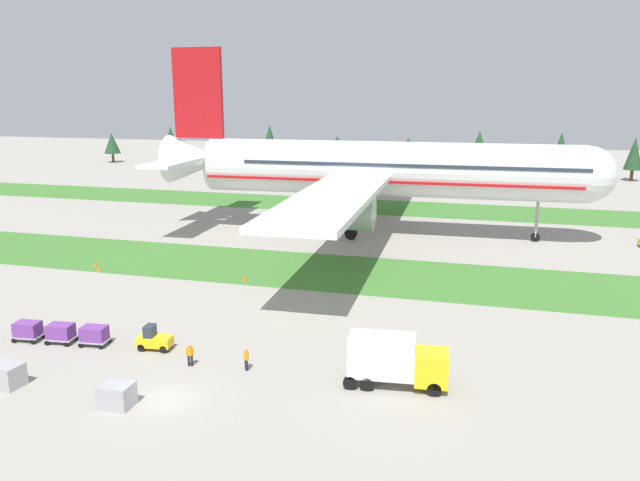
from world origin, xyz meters
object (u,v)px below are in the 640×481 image
Objects in this scene: cargo_dolly_third at (28,330)px; uld_container_2 at (117,395)px; cargo_dolly_lead at (94,334)px; ground_crew_loader at (246,358)px; baggage_tug at (154,339)px; taxiway_marker_0 at (99,268)px; airliner at (376,168)px; catering_truck at (395,359)px; taxiway_marker_1 at (244,278)px; cargo_dolly_second at (61,332)px; uld_container_1 at (117,395)px; ground_crew_marshaller at (190,354)px; taxiway_marker_2 at (95,264)px; uld_container_0 at (7,375)px.

uld_container_2 is at bearing 54.18° from cargo_dolly_third.
cargo_dolly_lead is 1.35× the size of ground_crew_loader.
taxiway_marker_0 is (-17.38, 17.91, -0.59)m from baggage_tug.
airliner is 38.86m from taxiway_marker_0.
cargo_dolly_lead is 0.33× the size of catering_truck.
baggage_tug is at bearing 90.00° from cargo_dolly_lead.
catering_truck is at bearing -45.91° from taxiway_marker_1.
cargo_dolly_second is 0.33× the size of catering_truck.
cargo_dolly_second is 12.87m from uld_container_1.
cargo_dolly_lead is (-5.00, -0.51, 0.10)m from baggage_tug.
ground_crew_loader is at bearing 82.75° from cargo_dolly_third.
baggage_tug is 8.48m from ground_crew_loader.
ground_crew_marshaller is (-14.94, -0.80, -1.01)m from catering_truck.
taxiway_marker_1 is at bearing -21.66° from airliner.
catering_truck reaches higher than uld_container_2.
taxiway_marker_2 is (-21.10, 27.91, -0.49)m from uld_container_2.
cargo_dolly_second is 7.50m from uld_container_0.
taxiway_marker_2 is (-8.00, 20.34, -0.64)m from cargo_dolly_third.
uld_container_0 is 3.55× the size of taxiway_marker_2.
uld_container_1 is at bearing 54.28° from cargo_dolly_third.
uld_container_0 is (1.41, -7.36, -0.12)m from cargo_dolly_second.
airliner is 32.94× the size of cargo_dolly_lead.
catering_truck reaches higher than uld_container_1.
catering_truck is 4.10× the size of ground_crew_loader.
baggage_tug is 3.90× the size of taxiway_marker_1.
uld_container_0 is (-10.56, -6.19, -0.15)m from ground_crew_marshaller.
baggage_tug reaches higher than uld_container_2.
uld_container_1 is 0.03m from uld_container_2.
airliner is 44.31× the size of ground_crew_marshaller.
ground_crew_marshaller is 4.26m from ground_crew_loader.
taxiway_marker_2 is at bearing 177.67° from taxiway_marker_1.
uld_container_0 is at bearing -67.31° from taxiway_marker_0.
ground_crew_marshaller and ground_crew_loader have the same top height.
baggage_tug is 1.56× the size of ground_crew_marshaller.
cargo_dolly_lead is at bearing 90.00° from cargo_dolly_second.
catering_truck is 12.67× the size of taxiway_marker_2.
cargo_dolly_second is 12.89m from uld_container_2.
taxiway_marker_2 is (-10.88, 20.04, -0.64)m from cargo_dolly_second.
ground_crew_marshaller reaches higher than cargo_dolly_lead.
catering_truck is 15.65× the size of taxiway_marker_0.
cargo_dolly_second is 3.36× the size of taxiway_marker_1.
ground_crew_marshaller is 6.88m from uld_container_1.
cargo_dolly_third is at bearing -23.16° from ground_crew_marshaller.
taxiway_marker_0 is at bearing 126.57° from uld_container_2.
taxiway_marker_1 is at bearing 94.95° from uld_container_1.
taxiway_marker_0 is (-21.46, 19.89, -0.72)m from ground_crew_marshaller.
baggage_tug is at bearing 105.12° from uld_container_1.
uld_container_1 is (-7.04, -53.25, -8.48)m from airliner.
ground_crew_loader is (8.33, -1.57, 0.13)m from baggage_tug.
ground_crew_loader reaches higher than taxiway_marker_1.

